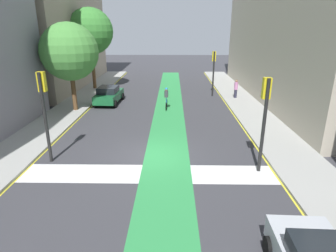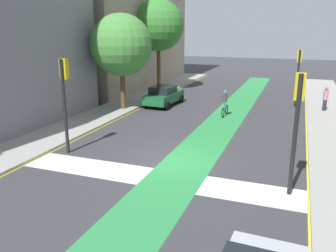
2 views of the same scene
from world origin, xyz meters
TOP-DOWN VIEW (x-y plane):
  - ground_plane at (0.00, 0.00)m, footprint 120.00×120.00m
  - bike_lane_paint at (0.83, 0.00)m, footprint 2.40×60.00m
  - crosswalk_band at (0.00, -2.00)m, footprint 12.00×1.80m
  - sidewalk_left at (-7.50, 0.00)m, footprint 3.00×60.00m
  - curb_stripe_left at (-6.00, 0.00)m, footprint 0.16×60.00m
  - sidewalk_right at (7.50, 0.00)m, footprint 3.00×60.00m
  - curb_stripe_right at (6.00, 0.00)m, footprint 0.16×60.00m
  - traffic_signal_near_right at (5.29, -1.50)m, footprint 0.35×0.52m
  - traffic_signal_near_left at (-5.13, -0.63)m, footprint 0.35×0.52m
  - traffic_signal_far_right at (5.15, 14.41)m, footprint 0.35×0.52m
  - car_green_left_far at (-4.64, 11.11)m, footprint 2.19×4.28m
  - cyclist_in_lane at (0.60, 9.32)m, footprint 0.32×1.73m
  - pedestrian_sidewalk_right_a at (7.18, 12.94)m, footprint 0.34×0.34m
  - street_tree_near at (-6.86, 8.48)m, footprint 4.43×4.43m
  - street_tree_far at (-7.59, 17.35)m, footprint 4.79×4.79m

SIDE VIEW (x-z plane):
  - ground_plane at x=0.00m, z-range 0.00..0.00m
  - crosswalk_band at x=0.00m, z-range 0.00..0.01m
  - bike_lane_paint at x=0.83m, z-range 0.00..0.01m
  - curb_stripe_left at x=-6.00m, z-range 0.00..0.01m
  - curb_stripe_right at x=6.00m, z-range 0.00..0.01m
  - sidewalk_left at x=-7.50m, z-range 0.00..0.15m
  - sidewalk_right at x=7.50m, z-range 0.00..0.15m
  - car_green_left_far at x=-4.64m, z-range 0.02..1.59m
  - cyclist_in_lane at x=0.60m, z-range 0.04..1.90m
  - pedestrian_sidewalk_right_a at x=7.18m, z-range 0.17..1.89m
  - traffic_signal_far_right at x=5.15m, z-range 0.88..5.26m
  - traffic_signal_near_right at x=5.29m, z-range 0.89..5.36m
  - traffic_signal_near_left at x=-5.13m, z-range 0.91..5.48m
  - street_tree_near at x=-6.86m, z-range 1.34..8.19m
  - street_tree_far at x=-7.59m, z-range 1.95..10.39m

